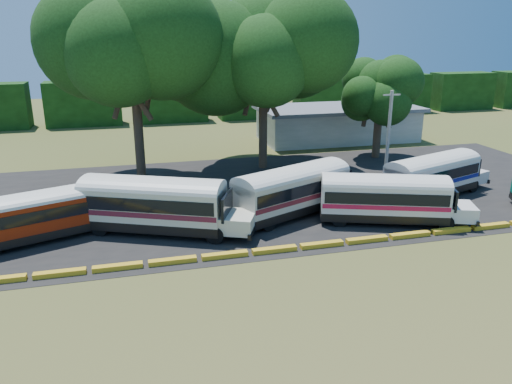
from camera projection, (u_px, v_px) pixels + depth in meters
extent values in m
plane|color=#344717|center=(254.00, 262.00, 28.33)|extent=(160.00, 160.00, 0.00)
cube|color=black|center=(229.00, 196.00, 39.62)|extent=(64.00, 24.00, 0.02)
cube|color=yellow|center=(60.00, 273.00, 26.70)|extent=(2.70, 0.45, 0.30)
cube|color=yellow|center=(118.00, 267.00, 27.41)|extent=(2.70, 0.45, 0.30)
cube|color=yellow|center=(173.00, 261.00, 28.13)|extent=(2.70, 0.45, 0.30)
cube|color=yellow|center=(225.00, 255.00, 28.85)|extent=(2.70, 0.45, 0.30)
cube|color=yellow|center=(274.00, 250.00, 29.57)|extent=(2.70, 0.45, 0.30)
cube|color=yellow|center=(322.00, 245.00, 30.29)|extent=(2.70, 0.45, 0.30)
cube|color=yellow|center=(367.00, 240.00, 31.00)|extent=(2.70, 0.45, 0.30)
cube|color=yellow|center=(410.00, 235.00, 31.72)|extent=(2.70, 0.45, 0.30)
cube|color=yellow|center=(451.00, 231.00, 32.44)|extent=(2.70, 0.45, 0.30)
cube|color=yellow|center=(490.00, 226.00, 33.16)|extent=(2.70, 0.45, 0.30)
cube|color=beige|center=(337.00, 125.00, 59.71)|extent=(18.00, 8.00, 3.60)
cube|color=slate|center=(338.00, 108.00, 59.10)|extent=(19.00, 9.00, 0.40)
cube|color=black|center=(84.00, 103.00, 68.74)|extent=(10.00, 4.00, 6.00)
cube|color=black|center=(171.00, 101.00, 71.61)|extent=(10.00, 4.00, 6.00)
cube|color=black|center=(252.00, 98.00, 74.49)|extent=(10.00, 4.00, 6.00)
cube|color=black|center=(327.00, 95.00, 77.36)|extent=(10.00, 4.00, 6.00)
cube|color=black|center=(397.00, 93.00, 80.23)|extent=(10.00, 4.00, 6.00)
cube|color=black|center=(461.00, 91.00, 83.10)|extent=(10.00, 4.00, 6.00)
cylinder|color=black|center=(102.00, 226.00, 32.35)|extent=(0.99, 0.58, 0.96)
cylinder|color=black|center=(92.00, 217.00, 33.95)|extent=(0.99, 0.58, 0.96)
cube|color=black|center=(38.00, 231.00, 31.07)|extent=(8.19, 4.98, 0.53)
cube|color=maroon|center=(35.00, 214.00, 30.72)|extent=(8.19, 4.98, 1.75)
cube|color=black|center=(35.00, 211.00, 30.66)|extent=(7.92, 4.92, 0.74)
ellipsoid|color=silver|center=(33.00, 201.00, 30.45)|extent=(8.19, 4.98, 1.08)
cube|color=maroon|center=(112.00, 212.00, 33.59)|extent=(2.35, 2.57, 0.91)
cube|color=black|center=(102.00, 200.00, 32.98)|extent=(0.90, 2.11, 1.31)
cube|color=black|center=(124.00, 215.00, 34.15)|extent=(0.98, 2.26, 0.29)
cylinder|color=black|center=(215.00, 235.00, 30.63)|extent=(1.14, 0.74, 1.11)
cylinder|color=black|center=(224.00, 221.00, 32.86)|extent=(1.14, 0.74, 1.11)
cylinder|color=black|center=(100.00, 228.00, 31.84)|extent=(1.14, 0.74, 1.11)
cylinder|color=black|center=(116.00, 215.00, 34.08)|extent=(1.14, 0.74, 1.11)
cube|color=black|center=(154.00, 222.00, 32.39)|extent=(9.48, 6.30, 0.61)
cube|color=beige|center=(153.00, 202.00, 31.98)|extent=(9.48, 6.30, 2.04)
cube|color=black|center=(153.00, 199.00, 31.91)|extent=(9.17, 6.21, 0.86)
cube|color=maroon|center=(153.00, 208.00, 32.11)|extent=(9.41, 6.30, 0.33)
ellipsoid|color=silver|center=(152.00, 187.00, 31.67)|extent=(9.48, 6.30, 1.25)
cube|color=beige|center=(238.00, 222.00, 31.39)|extent=(2.84, 3.06, 1.06)
cube|color=black|center=(227.00, 205.00, 31.17)|extent=(1.21, 2.41, 1.53)
cube|color=black|center=(253.00, 230.00, 31.38)|extent=(1.31, 2.57, 0.33)
cube|color=black|center=(90.00, 219.00, 33.15)|extent=(1.31, 2.57, 0.33)
cylinder|color=black|center=(344.00, 200.00, 36.99)|extent=(1.11, 0.72, 1.08)
cylinder|color=black|center=(321.00, 193.00, 38.70)|extent=(1.11, 0.72, 1.08)
cylinder|color=black|center=(269.00, 223.00, 32.59)|extent=(1.11, 0.72, 1.08)
cylinder|color=black|center=(247.00, 214.00, 34.30)|extent=(1.11, 0.72, 1.08)
cube|color=black|center=(292.00, 206.00, 35.27)|extent=(9.18, 6.12, 0.59)
cube|color=beige|center=(292.00, 189.00, 34.88)|extent=(9.18, 6.12, 1.98)
cube|color=black|center=(292.00, 186.00, 34.80)|extent=(8.88, 6.03, 0.83)
cube|color=#5A1720|center=(292.00, 194.00, 35.00)|extent=(9.12, 6.12, 0.32)
ellipsoid|color=silver|center=(292.00, 176.00, 34.57)|extent=(9.18, 6.12, 1.22)
cube|color=beige|center=(343.00, 188.00, 38.40)|extent=(2.75, 2.97, 1.03)
cube|color=black|center=(338.00, 176.00, 37.67)|extent=(1.17, 2.33, 1.48)
cube|color=black|center=(351.00, 191.00, 39.08)|extent=(1.27, 2.49, 0.32)
cube|color=black|center=(243.00, 222.00, 32.69)|extent=(1.27, 2.49, 0.32)
cylinder|color=black|center=(446.00, 223.00, 32.71)|extent=(1.06, 0.62, 1.02)
cylinder|color=black|center=(438.00, 212.00, 34.78)|extent=(1.06, 0.62, 1.02)
cylinder|color=black|center=(339.00, 220.00, 33.32)|extent=(1.06, 0.62, 1.02)
cylinder|color=black|center=(337.00, 209.00, 35.39)|extent=(1.06, 0.62, 1.02)
cube|color=black|center=(382.00, 213.00, 34.05)|extent=(8.73, 5.24, 0.56)
cube|color=silver|center=(384.00, 196.00, 33.68)|extent=(8.73, 5.24, 1.87)
cube|color=black|center=(384.00, 193.00, 33.61)|extent=(8.44, 5.19, 0.78)
cube|color=#B41236|center=(383.00, 202.00, 33.79)|extent=(8.66, 5.25, 0.31)
ellipsoid|color=silver|center=(385.00, 183.00, 33.39)|extent=(8.73, 5.24, 1.15)
cube|color=silver|center=(460.00, 211.00, 33.50)|extent=(2.49, 2.73, 0.97)
cube|color=black|center=(452.00, 197.00, 33.25)|extent=(0.94, 2.26, 1.40)
cube|color=black|center=(472.00, 218.00, 33.55)|extent=(1.02, 2.41, 0.31)
cube|color=black|center=(321.00, 213.00, 34.44)|extent=(1.02, 2.41, 0.31)
cylinder|color=black|center=(473.00, 186.00, 40.52)|extent=(1.07, 0.62, 1.03)
cylinder|color=black|center=(450.00, 180.00, 42.25)|extent=(1.07, 0.62, 1.03)
cylinder|color=black|center=(417.00, 202.00, 36.79)|extent=(1.07, 0.62, 1.03)
cylinder|color=black|center=(394.00, 194.00, 38.52)|extent=(1.07, 0.62, 1.03)
cube|color=black|center=(430.00, 189.00, 39.20)|extent=(8.82, 5.24, 0.57)
cube|color=silver|center=(432.00, 174.00, 38.82)|extent=(8.82, 5.24, 1.88)
cube|color=black|center=(433.00, 171.00, 38.75)|extent=(8.52, 5.19, 0.79)
cube|color=navy|center=(432.00, 179.00, 38.94)|extent=(8.75, 5.25, 0.31)
ellipsoid|color=silver|center=(434.00, 163.00, 38.53)|extent=(8.82, 5.24, 1.16)
cube|color=silver|center=(470.00, 175.00, 41.84)|extent=(2.50, 2.75, 0.98)
cube|color=black|center=(467.00, 165.00, 41.19)|extent=(0.94, 2.28, 1.41)
cube|color=black|center=(476.00, 178.00, 42.44)|extent=(1.02, 2.44, 0.31)
cube|color=black|center=(394.00, 200.00, 37.01)|extent=(1.02, 2.44, 0.31)
cylinder|color=#36291B|center=(139.00, 133.00, 42.25)|extent=(0.80, 0.80, 8.53)
cylinder|color=#36291B|center=(150.00, 88.00, 41.83)|extent=(1.46, 3.01, 4.84)
cylinder|color=#36291B|center=(123.00, 89.00, 41.66)|extent=(2.30, 2.62, 4.84)
cylinder|color=#36291B|center=(133.00, 91.00, 39.89)|extent=(3.08, 0.96, 4.84)
ellipsoid|color=black|center=(131.00, 33.00, 39.75)|extent=(12.26, 12.26, 8.99)
cylinder|color=#36291B|center=(263.00, 127.00, 46.88)|extent=(0.80, 0.80, 7.81)
cylinder|color=#36291B|center=(275.00, 90.00, 46.55)|extent=(1.38, 2.80, 4.45)
cylinder|color=#36291B|center=(251.00, 90.00, 46.38)|extent=(2.15, 2.44, 4.45)
cylinder|color=#36291B|center=(265.00, 93.00, 44.61)|extent=(2.85, 0.92, 4.45)
ellipsoid|color=black|center=(263.00, 44.00, 44.58)|extent=(12.76, 12.76, 9.36)
cylinder|color=#36291B|center=(377.00, 133.00, 51.17)|extent=(0.80, 0.80, 4.99)
cylinder|color=#36291B|center=(387.00, 112.00, 51.22)|extent=(1.08, 1.97, 2.92)
cylinder|color=#36291B|center=(366.00, 112.00, 51.05)|extent=(1.59, 1.77, 2.92)
cylinder|color=#36291B|center=(383.00, 115.00, 49.28)|extent=(1.99, 0.77, 2.92)
ellipsoid|color=black|center=(381.00, 84.00, 49.65)|extent=(6.60, 6.60, 4.84)
cylinder|color=gray|center=(389.00, 134.00, 44.09)|extent=(0.30, 0.30, 7.65)
cube|color=gray|center=(392.00, 95.00, 43.03)|extent=(1.60, 0.12, 0.12)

